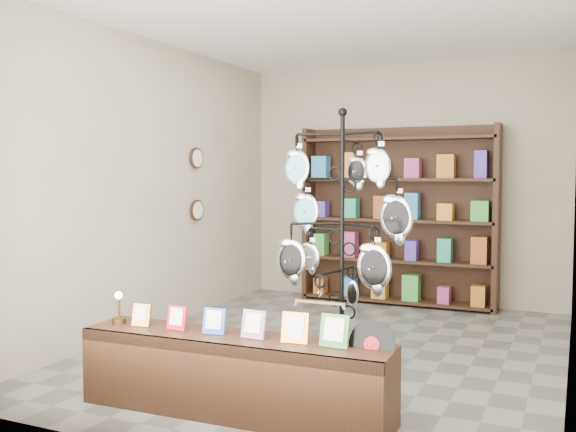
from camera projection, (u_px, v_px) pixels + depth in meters
name	position (u px, v px, depth m)	size (l,w,h in m)	color
ground	(332.00, 349.00, 5.93)	(5.00, 5.00, 0.00)	slate
room_envelope	(333.00, 148.00, 5.81)	(5.00, 5.00, 5.00)	#B1A48F
display_tree	(342.00, 224.00, 4.96)	(1.09, 0.95, 2.12)	black
front_shelf	(234.00, 375.00, 4.30)	(2.18, 0.51, 0.77)	black
back_shelving	(397.00, 222.00, 7.94)	(2.42, 0.36, 2.20)	black
wall_clocks	(197.00, 184.00, 7.37)	(0.03, 0.24, 0.84)	black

